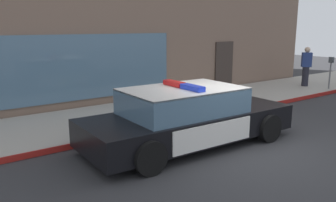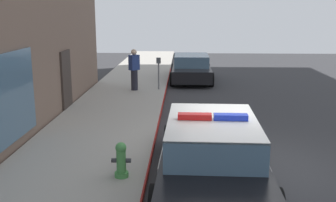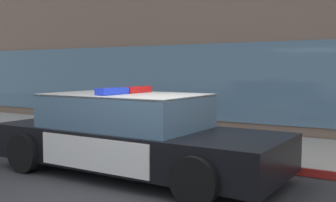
# 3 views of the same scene
# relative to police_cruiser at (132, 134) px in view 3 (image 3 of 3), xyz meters

# --- Properties ---
(ground) EXTENTS (48.00, 48.00, 0.00)m
(ground) POSITION_rel_police_cruiser_xyz_m (0.98, -0.65, -0.68)
(ground) COLOR #303033
(sidewalk) EXTENTS (48.00, 3.22, 0.15)m
(sidewalk) POSITION_rel_police_cruiser_xyz_m (0.98, 2.93, -0.61)
(sidewalk) COLOR #A39E93
(sidewalk) RESTS_ON ground
(curb_red_paint) EXTENTS (28.80, 0.04, 0.14)m
(curb_red_paint) POSITION_rel_police_cruiser_xyz_m (0.98, 1.31, -0.61)
(curb_red_paint) COLOR maroon
(curb_red_paint) RESTS_ON ground
(police_cruiser) EXTENTS (5.18, 2.23, 1.49)m
(police_cruiser) POSITION_rel_police_cruiser_xyz_m (0.00, 0.00, 0.00)
(police_cruiser) COLOR black
(police_cruiser) RESTS_ON ground
(fire_hydrant) EXTENTS (0.34, 0.39, 0.73)m
(fire_hydrant) POSITION_rel_police_cruiser_xyz_m (-0.07, 1.80, -0.18)
(fire_hydrant) COLOR #4C994C
(fire_hydrant) RESTS_ON sidewalk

